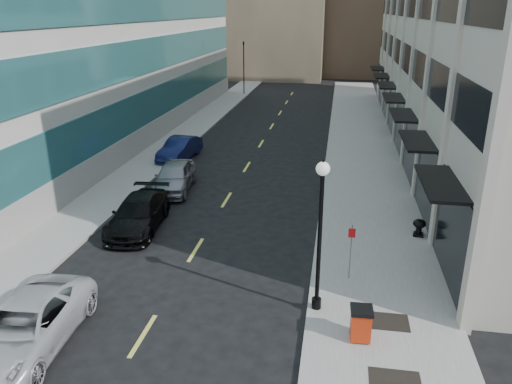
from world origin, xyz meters
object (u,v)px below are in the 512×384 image
(car_black_pickup, at_px, (138,214))
(car_silver_sedan, at_px, (174,176))
(lamppost, at_px, (320,224))
(traffic_signal, at_px, (244,45))
(trash_bin, at_px, (361,323))
(urn_planter, at_px, (419,226))
(sign_post, at_px, (351,244))
(car_blue_sedan, at_px, (180,149))
(car_white_van, at_px, (25,327))

(car_black_pickup, distance_m, car_silver_sedan, 5.29)
(car_silver_sedan, height_order, lamppost, lamppost)
(traffic_signal, xyz_separation_m, trash_bin, (12.20, -45.26, -4.98))
(urn_planter, bearing_deg, car_black_pickup, -175.53)
(trash_bin, height_order, lamppost, lamppost)
(car_black_pickup, distance_m, sign_post, 10.18)
(car_silver_sedan, bearing_deg, car_black_pickup, -96.51)
(sign_post, bearing_deg, urn_planter, 55.03)
(lamppost, xyz_separation_m, urn_planter, (4.18, 6.47, -2.62))
(car_black_pickup, distance_m, car_blue_sedan, 11.41)
(car_white_van, distance_m, car_silver_sedan, 14.14)
(urn_planter, bearing_deg, car_silver_sedan, 161.26)
(car_blue_sedan, xyz_separation_m, trash_bin, (11.50, -18.26, -0.00))
(lamppost, bearing_deg, car_blue_sedan, 121.06)
(car_black_pickup, distance_m, urn_planter, 12.72)
(car_black_pickup, bearing_deg, car_silver_sedan, 85.12)
(car_silver_sedan, bearing_deg, sign_post, -48.34)
(car_blue_sedan, bearing_deg, sign_post, -45.70)
(car_blue_sedan, bearing_deg, car_silver_sedan, -68.27)
(car_silver_sedan, bearing_deg, lamppost, -58.23)
(traffic_signal, xyz_separation_m, car_black_pickup, (2.30, -38.30, -4.98))
(car_white_van, bearing_deg, sign_post, 26.94)
(trash_bin, relative_size, sign_post, 0.50)
(car_black_pickup, relative_size, urn_planter, 6.56)
(traffic_signal, bearing_deg, lamppost, -76.14)
(car_silver_sedan, relative_size, car_blue_sedan, 1.06)
(trash_bin, bearing_deg, lamppost, 130.93)
(traffic_signal, xyz_separation_m, sign_post, (11.90, -41.59, -4.14))
(car_silver_sedan, relative_size, trash_bin, 4.39)
(traffic_signal, relative_size, lamppost, 1.33)
(car_blue_sedan, distance_m, lamppost, 19.74)
(traffic_signal, distance_m, trash_bin, 47.14)
(car_white_van, xyz_separation_m, urn_planter, (12.68, 9.84, -0.13))
(car_blue_sedan, height_order, trash_bin, car_blue_sedan)
(car_silver_sedan, bearing_deg, urn_planter, -25.25)
(car_black_pickup, xyz_separation_m, car_silver_sedan, (0.00, 5.29, 0.07))
(sign_post, distance_m, urn_planter, 5.37)
(traffic_signal, bearing_deg, car_white_van, -87.21)
(traffic_signal, distance_m, car_white_van, 47.46)
(car_white_van, relative_size, urn_planter, 7.00)
(car_white_van, distance_m, car_blue_sedan, 20.21)
(traffic_signal, height_order, urn_planter, traffic_signal)
(traffic_signal, height_order, car_black_pickup, traffic_signal)
(car_black_pickup, bearing_deg, sign_post, -23.85)
(car_blue_sedan, relative_size, lamppost, 0.85)
(car_blue_sedan, distance_m, trash_bin, 21.58)
(car_black_pickup, bearing_deg, trash_bin, -40.02)
(trash_bin, bearing_deg, traffic_signal, 102.86)
(traffic_signal, bearing_deg, car_silver_sedan, -86.01)
(sign_post, bearing_deg, car_white_van, -149.25)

